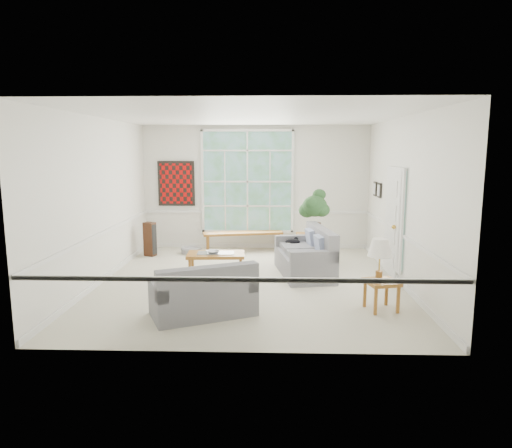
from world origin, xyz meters
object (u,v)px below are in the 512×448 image
(side_table, at_px, (381,295))
(coffee_table, at_px, (216,263))
(end_table, at_px, (311,248))
(loveseat_front, at_px, (203,289))
(loveseat_right, at_px, (304,251))

(side_table, bearing_deg, coffee_table, 144.48)
(coffee_table, height_order, side_table, side_table)
(side_table, bearing_deg, end_table, 104.65)
(coffee_table, bearing_deg, loveseat_front, -91.26)
(coffee_table, bearing_deg, end_table, 25.85)
(side_table, bearing_deg, loveseat_right, 117.55)
(loveseat_right, height_order, side_table, loveseat_right)
(loveseat_front, distance_m, side_table, 2.70)
(loveseat_front, bearing_deg, side_table, -18.52)
(loveseat_right, distance_m, side_table, 2.24)
(loveseat_right, distance_m, coffee_table, 1.74)
(side_table, bearing_deg, loveseat_front, -173.91)
(loveseat_front, bearing_deg, loveseat_right, 29.38)
(coffee_table, relative_size, end_table, 1.85)
(end_table, height_order, side_table, end_table)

